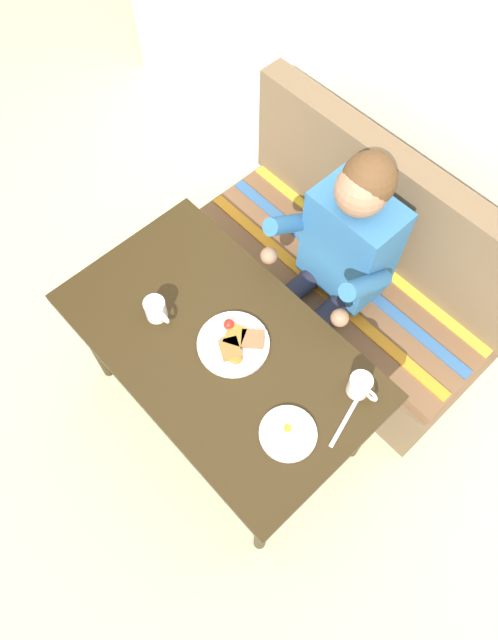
{
  "coord_description": "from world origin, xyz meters",
  "views": [
    {
      "loc": [
        0.72,
        -0.52,
        2.57
      ],
      "look_at": [
        0.0,
        0.15,
        0.72
      ],
      "focal_mm": 31.63,
      "sensor_mm": 36.0,
      "label": 1
    }
  ],
  "objects": [
    {
      "name": "ground_plane",
      "position": [
        0.0,
        0.0,
        0.0
      ],
      "size": [
        8.0,
        8.0,
        0.0
      ],
      "primitive_type": "plane",
      "color": "beige"
    },
    {
      "name": "back_wall",
      "position": [
        0.0,
        1.27,
        1.3
      ],
      "size": [
        4.4,
        0.1,
        2.6
      ],
      "primitive_type": "cube",
      "color": "silver",
      "rests_on": "ground"
    },
    {
      "name": "plate_breakfast",
      "position": [
        0.04,
        0.04,
        0.74
      ],
      "size": [
        0.26,
        0.26,
        0.05
      ],
      "color": "white",
      "rests_on": "table"
    },
    {
      "name": "coffee_mug_second",
      "position": [
        0.46,
        0.23,
        0.78
      ],
      "size": [
        0.12,
        0.08,
        0.09
      ],
      "color": "white",
      "rests_on": "table"
    },
    {
      "name": "knife",
      "position": [
        0.51,
        0.12,
        0.73
      ],
      "size": [
        0.07,
        0.2,
        0.0
      ],
      "primitive_type": "cube",
      "rotation": [
        0.0,
        0.0,
        0.27
      ],
      "color": "silver",
      "rests_on": "table"
    },
    {
      "name": "table",
      "position": [
        0.0,
        0.0,
        0.65
      ],
      "size": [
        1.2,
        0.7,
        0.73
      ],
      "color": "#322510",
      "rests_on": "ground"
    },
    {
      "name": "couch",
      "position": [
        0.0,
        0.76,
        0.33
      ],
      "size": [
        1.44,
        0.56,
        1.0
      ],
      "color": "brown",
      "rests_on": "ground"
    },
    {
      "name": "coffee_mug",
      "position": [
        -0.24,
        -0.09,
        0.78
      ],
      "size": [
        0.12,
        0.08,
        0.09
      ],
      "color": "white",
      "rests_on": "table"
    },
    {
      "name": "plate_eggs",
      "position": [
        0.41,
        -0.05,
        0.74
      ],
      "size": [
        0.2,
        0.2,
        0.04
      ],
      "color": "white",
      "rests_on": "table"
    },
    {
      "name": "person",
      "position": [
        0.04,
        0.59,
        0.74
      ],
      "size": [
        0.45,
        0.61,
        1.21
      ],
      "color": "#2E6699",
      "rests_on": "ground"
    }
  ]
}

